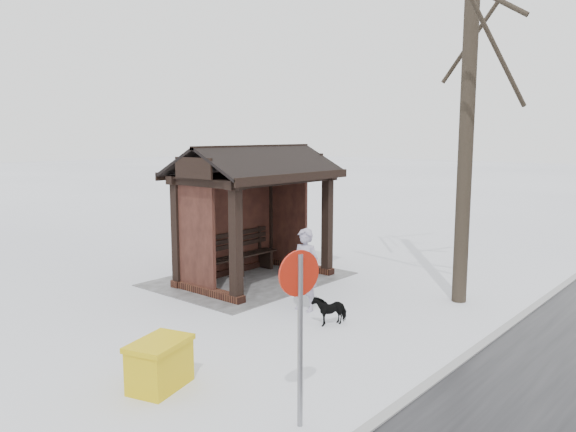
% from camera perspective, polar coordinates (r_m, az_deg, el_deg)
% --- Properties ---
extents(ground, '(120.00, 120.00, 0.00)m').
position_cam_1_polar(ground, '(12.95, -3.26, -6.58)').
color(ground, white).
rests_on(ground, ground).
extents(kerb, '(120.00, 0.15, 0.06)m').
position_cam_1_polar(kerb, '(10.13, 20.34, -11.33)').
color(kerb, gray).
rests_on(kerb, ground).
extents(trampled_patch, '(4.20, 3.20, 0.02)m').
position_cam_1_polar(trampled_patch, '(13.08, -3.90, -6.39)').
color(trampled_patch, gray).
rests_on(trampled_patch, ground).
extents(bus_shelter, '(3.60, 2.40, 3.09)m').
position_cam_1_polar(bus_shelter, '(12.68, -3.86, 3.05)').
color(bus_shelter, '#361A13').
rests_on(bus_shelter, ground).
extents(pedestrian, '(0.42, 0.60, 1.57)m').
position_cam_1_polar(pedestrian, '(10.66, 1.74, -5.47)').
color(pedestrian, '#968FA7').
rests_on(pedestrian, ground).
extents(dog, '(0.67, 0.49, 0.52)m').
position_cam_1_polar(dog, '(10.07, 4.26, -9.44)').
color(dog, black).
rests_on(dog, ground).
extents(grit_bin, '(0.97, 0.79, 0.65)m').
position_cam_1_polar(grit_bin, '(7.82, -12.90, -14.44)').
color(grit_bin, gold).
rests_on(grit_bin, ground).
extents(road_sign, '(0.51, 0.18, 2.06)m').
position_cam_1_polar(road_sign, '(6.32, 1.13, -8.38)').
color(road_sign, slate).
rests_on(road_sign, ground).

